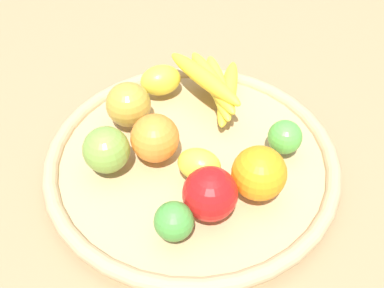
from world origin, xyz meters
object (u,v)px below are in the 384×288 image
object	(u,v)px
apple_2	(210,194)
apple_0	(128,104)
banana_bunch	(216,85)
lemon_1	(161,80)
orange_1	(155,138)
lemon_0	(199,165)
lime_0	(285,137)
apple_1	(106,150)
orange_0	(259,173)
lime_1	(174,221)

from	to	relation	value
apple_2	apple_0	size ratio (longest dim) A/B	1.04
banana_bunch	lemon_1	xyz separation A→B (m)	(0.06, 0.07, -0.01)
banana_bunch	lemon_1	bearing A→B (deg)	50.16
orange_1	lemon_0	bearing A→B (deg)	-148.70
apple_2	lime_0	distance (m)	0.16
apple_1	orange_0	xyz separation A→B (m)	(-0.14, -0.17, 0.00)
orange_0	lemon_0	world-z (taller)	orange_0
lime_1	apple_1	bearing A→B (deg)	13.83
banana_bunch	orange_1	xyz separation A→B (m)	(-0.07, 0.14, 0.00)
banana_bunch	lime_0	bearing A→B (deg)	-165.68
lime_0	orange_1	distance (m)	0.19
apple_2	lemon_1	bearing A→B (deg)	-9.62
orange_1	banana_bunch	bearing A→B (deg)	-62.60
lime_1	lime_0	bearing A→B (deg)	-73.21
orange_1	apple_2	bearing A→B (deg)	-169.58
lime_0	orange_0	bearing A→B (deg)	123.29
banana_bunch	orange_1	world-z (taller)	orange_1
lemon_0	apple_0	bearing A→B (deg)	17.02
apple_0	lemon_1	world-z (taller)	apple_0
banana_bunch	lemon_0	xyz separation A→B (m)	(-0.14, 0.10, -0.01)
banana_bunch	lemon_0	world-z (taller)	banana_bunch
lemon_1	orange_1	distance (m)	0.15
lemon_1	lime_1	bearing A→B (deg)	159.51
banana_bunch	orange_1	bearing A→B (deg)	117.40
orange_0	lemon_0	xyz separation A→B (m)	(0.06, 0.06, -0.01)
banana_bunch	lime_0	world-z (taller)	banana_bunch
apple_2	banana_bunch	bearing A→B (deg)	-30.35
apple_0	lemon_0	distance (m)	0.16
apple_0	orange_0	distance (m)	0.24
apple_0	lime_1	world-z (taller)	apple_0
apple_2	banana_bunch	xyz separation A→B (m)	(0.20, -0.12, -0.00)
apple_0	lime_0	size ratio (longest dim) A/B	1.37
apple_1	lime_1	xyz separation A→B (m)	(-0.15, -0.04, -0.01)
lime_0	apple_2	bearing A→B (deg)	108.86
apple_2	orange_0	distance (m)	0.07
lime_0	lemon_1	size ratio (longest dim) A/B	0.75
apple_0	apple_2	bearing A→B (deg)	-171.87
orange_0	lemon_1	world-z (taller)	orange_0
lime_0	apple_0	bearing A→B (deg)	48.80
lime_1	apple_0	bearing A→B (deg)	-6.73
banana_bunch	apple_2	bearing A→B (deg)	149.65
apple_2	banana_bunch	distance (m)	0.23
lemon_0	lime_0	bearing A→B (deg)	-93.90
apple_2	orange_0	bearing A→B (deg)	-89.37
lime_0	lime_1	xyz separation A→B (m)	(-0.06, 0.21, 0.00)
lemon_1	orange_1	xyz separation A→B (m)	(-0.13, 0.07, 0.01)
apple_1	lemon_0	size ratio (longest dim) A/B	1.08
lemon_1	apple_1	bearing A→B (deg)	131.55
apple_0	orange_1	xyz separation A→B (m)	(-0.09, -0.01, 0.00)
banana_bunch	orange_0	bearing A→B (deg)	168.20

